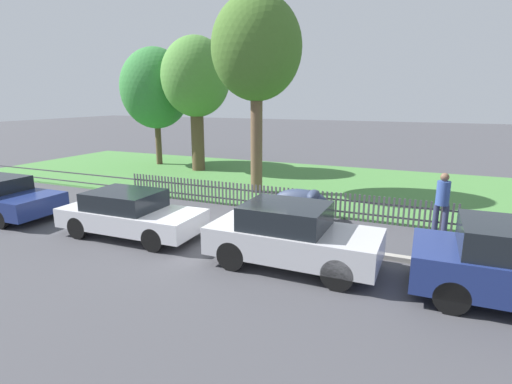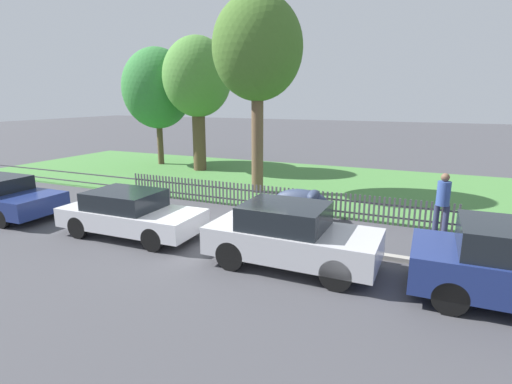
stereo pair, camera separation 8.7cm
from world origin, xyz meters
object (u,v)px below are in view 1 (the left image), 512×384
parked_car_navy_estate (291,235)px  tree_behind_motorcycle (196,79)px  tree_nearest_kerb (156,89)px  parked_car_black_saloon (130,213)px  covered_motorcycle (302,201)px  tree_mid_park (257,50)px  pedestrian_near_fence (442,200)px

parked_car_navy_estate → tree_behind_motorcycle: size_ratio=0.56×
parked_car_navy_estate → tree_nearest_kerb: tree_nearest_kerb is taller
parked_car_navy_estate → parked_car_black_saloon: bearing=178.5°
covered_motorcycle → tree_mid_park: tree_mid_park is taller
tree_nearest_kerb → tree_behind_motorcycle: size_ratio=0.95×
parked_car_black_saloon → parked_car_navy_estate: bearing=-3.1°
tree_nearest_kerb → tree_behind_motorcycle: (3.16, -0.78, 0.45)m
covered_motorcycle → tree_behind_motorcycle: 10.97m
tree_behind_motorcycle → tree_mid_park: (4.92, -3.46, 0.85)m
parked_car_black_saloon → tree_behind_motorcycle: size_ratio=0.59×
parked_car_navy_estate → tree_nearest_kerb: 16.39m
parked_car_black_saloon → tree_behind_motorcycle: (-3.84, 9.84, 4.10)m
tree_mid_park → parked_car_black_saloon: bearing=-99.6°
parked_car_navy_estate → tree_nearest_kerb: (-11.82, 10.78, 3.57)m
parked_car_navy_estate → tree_mid_park: bearing=120.1°
parked_car_black_saloon → tree_mid_park: (1.08, 6.38, 4.95)m
parked_car_black_saloon → tree_nearest_kerb: bearing=122.2°
tree_nearest_kerb → covered_motorcycle: bearing=-33.5°
parked_car_navy_estate → pedestrian_near_fence: (3.17, 3.81, 0.26)m
parked_car_black_saloon → parked_car_navy_estate: 4.81m
tree_mid_park → covered_motorcycle: bearing=-46.4°
tree_behind_motorcycle → covered_motorcycle: bearing=-39.7°
parked_car_navy_estate → covered_motorcycle: (-0.83, 3.51, -0.12)m
parked_car_navy_estate → covered_motorcycle: 3.61m
covered_motorcycle → pedestrian_near_fence: size_ratio=1.06×
covered_motorcycle → tree_nearest_kerb: 13.68m
parked_car_black_saloon → tree_behind_motorcycle: tree_behind_motorcycle is taller
parked_car_navy_estate → tree_mid_park: size_ratio=0.51×
tree_behind_motorcycle → pedestrian_near_fence: size_ratio=3.86×
parked_car_navy_estate → tree_mid_park: (-3.73, 6.54, 4.86)m
tree_behind_motorcycle → pedestrian_near_fence: tree_behind_motorcycle is taller
parked_car_navy_estate → tree_behind_motorcycle: bearing=131.3°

